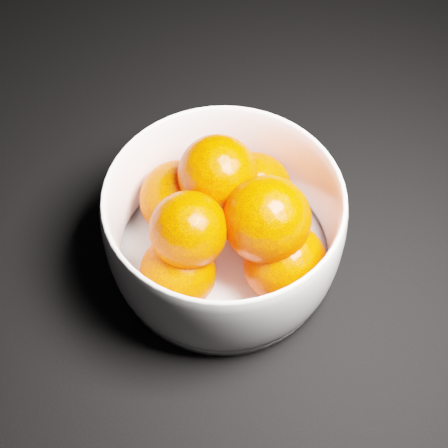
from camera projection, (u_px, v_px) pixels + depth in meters
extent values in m
cube|color=black|center=(272.00, 407.00, 0.54)|extent=(3.00, 3.00, 0.00)
cylinder|color=white|center=(224.00, 255.00, 0.62)|extent=(0.21, 0.21, 0.01)
sphere|color=#FF3600|center=(253.00, 190.00, 0.61)|extent=(0.08, 0.08, 0.08)
sphere|color=#FF3600|center=(179.00, 199.00, 0.61)|extent=(0.08, 0.08, 0.08)
sphere|color=#FF3600|center=(178.00, 272.00, 0.56)|extent=(0.07, 0.07, 0.07)
sphere|color=#FF3600|center=(285.00, 263.00, 0.57)|extent=(0.08, 0.08, 0.08)
sphere|color=#FF3600|center=(218.00, 174.00, 0.57)|extent=(0.07, 0.07, 0.07)
sphere|color=#FF3600|center=(189.00, 230.00, 0.54)|extent=(0.07, 0.07, 0.07)
sphere|color=#FF3600|center=(267.00, 220.00, 0.54)|extent=(0.08, 0.08, 0.08)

